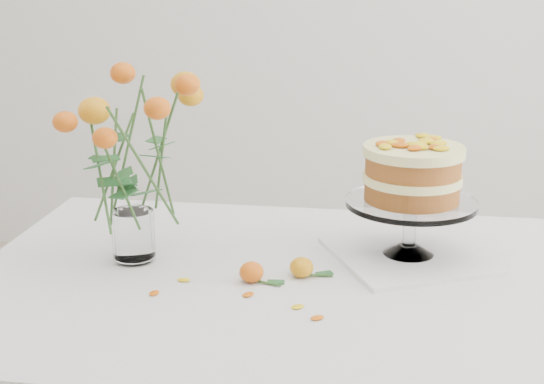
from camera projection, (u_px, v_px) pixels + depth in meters
The scene contains 11 objects.
table at pixel (315, 316), 1.55m from camera, with size 1.43×0.93×0.76m.
napkin at pixel (408, 256), 1.63m from camera, with size 0.30×0.30×0.01m, color silver.
cake_stand at pixel (412, 179), 1.58m from camera, with size 0.28×0.28×0.25m.
rose_vase at pixel (128, 141), 1.54m from camera, with size 0.36×0.36×0.45m.
loose_rose_near at pixel (302, 267), 1.53m from camera, with size 0.09×0.05×0.04m.
loose_rose_far at pixel (252, 272), 1.51m from camera, with size 0.09×0.05×0.04m.
stray_petal_a at pixel (248, 295), 1.45m from camera, with size 0.03×0.02×0.00m, color yellow.
stray_petal_b at pixel (298, 307), 1.40m from camera, with size 0.03×0.02×0.00m, color yellow.
stray_petal_c at pixel (317, 318), 1.35m from camera, with size 0.03×0.02×0.00m, color yellow.
stray_petal_d at pixel (184, 280), 1.51m from camera, with size 0.03×0.02×0.00m, color yellow.
stray_petal_e at pixel (154, 293), 1.45m from camera, with size 0.03×0.02×0.00m, color yellow.
Camera 1 is at (0.12, -1.41, 1.36)m, focal length 50.00 mm.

